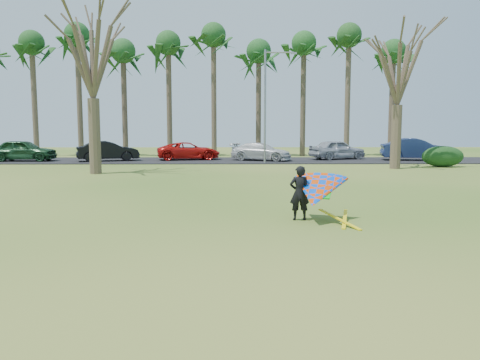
{
  "coord_description": "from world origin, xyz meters",
  "views": [
    {
      "loc": [
        -0.16,
        -11.37,
        2.62
      ],
      "look_at": [
        0.0,
        2.0,
        1.1
      ],
      "focal_mm": 35.0,
      "sensor_mm": 36.0,
      "label": 1
    }
  ],
  "objects_px": {
    "car_3": "(261,152)",
    "bare_tree_left": "(92,48)",
    "bare_tree_right": "(399,63)",
    "car_5": "(416,149)",
    "car_0": "(23,150)",
    "kite_flyer": "(316,192)",
    "streetlight": "(267,101)",
    "car_1": "(108,151)",
    "car_2": "(189,151)",
    "car_4": "(337,149)"
  },
  "relations": [
    {
      "from": "streetlight",
      "to": "car_1",
      "type": "relative_size",
      "value": 1.75
    },
    {
      "from": "car_3",
      "to": "kite_flyer",
      "type": "relative_size",
      "value": 1.96
    },
    {
      "from": "bare_tree_right",
      "to": "car_5",
      "type": "xyz_separation_m",
      "value": [
        3.87,
        6.67,
        -5.66
      ]
    },
    {
      "from": "car_3",
      "to": "bare_tree_left",
      "type": "bearing_deg",
      "value": 155.68
    },
    {
      "from": "car_4",
      "to": "streetlight",
      "type": "bearing_deg",
      "value": 102.87
    },
    {
      "from": "bare_tree_left",
      "to": "kite_flyer",
      "type": "bearing_deg",
      "value": -53.44
    },
    {
      "from": "car_4",
      "to": "kite_flyer",
      "type": "distance_m",
      "value": 25.26
    },
    {
      "from": "car_3",
      "to": "car_5",
      "type": "height_order",
      "value": "car_5"
    },
    {
      "from": "car_3",
      "to": "kite_flyer",
      "type": "distance_m",
      "value": 23.2
    },
    {
      "from": "car_0",
      "to": "car_3",
      "type": "distance_m",
      "value": 18.03
    },
    {
      "from": "streetlight",
      "to": "kite_flyer",
      "type": "distance_m",
      "value": 20.92
    },
    {
      "from": "car_0",
      "to": "car_3",
      "type": "bearing_deg",
      "value": -89.33
    },
    {
      "from": "streetlight",
      "to": "car_4",
      "type": "distance_m",
      "value": 7.97
    },
    {
      "from": "streetlight",
      "to": "car_1",
      "type": "height_order",
      "value": "streetlight"
    },
    {
      "from": "bare_tree_left",
      "to": "car_4",
      "type": "xyz_separation_m",
      "value": [
        16.06,
        10.95,
        -6.08
      ]
    },
    {
      "from": "car_2",
      "to": "car_4",
      "type": "xyz_separation_m",
      "value": [
        11.84,
        0.39,
        0.09
      ]
    },
    {
      "from": "streetlight",
      "to": "car_0",
      "type": "bearing_deg",
      "value": 173.21
    },
    {
      "from": "car_1",
      "to": "car_5",
      "type": "distance_m",
      "value": 23.66
    },
    {
      "from": "bare_tree_left",
      "to": "car_4",
      "type": "bearing_deg",
      "value": 34.28
    },
    {
      "from": "bare_tree_right",
      "to": "streetlight",
      "type": "height_order",
      "value": "bare_tree_right"
    },
    {
      "from": "car_0",
      "to": "kite_flyer",
      "type": "xyz_separation_m",
      "value": [
        18.22,
        -22.78,
        -0.03
      ]
    },
    {
      "from": "car_0",
      "to": "kite_flyer",
      "type": "distance_m",
      "value": 29.17
    },
    {
      "from": "streetlight",
      "to": "car_2",
      "type": "relative_size",
      "value": 1.62
    },
    {
      "from": "car_1",
      "to": "bare_tree_left",
      "type": "bearing_deg",
      "value": 170.47
    },
    {
      "from": "car_2",
      "to": "car_0",
      "type": "bearing_deg",
      "value": 84.02
    },
    {
      "from": "bare_tree_right",
      "to": "car_3",
      "type": "height_order",
      "value": "bare_tree_right"
    },
    {
      "from": "car_1",
      "to": "car_0",
      "type": "bearing_deg",
      "value": 69.9
    },
    {
      "from": "streetlight",
      "to": "car_1",
      "type": "xyz_separation_m",
      "value": [
        -11.94,
        2.22,
        -3.65
      ]
    },
    {
      "from": "kite_flyer",
      "to": "bare_tree_right",
      "type": "bearing_deg",
      "value": 64.51
    },
    {
      "from": "bare_tree_right",
      "to": "car_2",
      "type": "relative_size",
      "value": 1.87
    },
    {
      "from": "streetlight",
      "to": "car_3",
      "type": "xyz_separation_m",
      "value": [
        -0.27,
        2.6,
        -3.73
      ]
    },
    {
      "from": "streetlight",
      "to": "car_4",
      "type": "xyz_separation_m",
      "value": [
        5.9,
        3.95,
        -3.63
      ]
    },
    {
      "from": "car_0",
      "to": "car_2",
      "type": "xyz_separation_m",
      "value": [
        12.36,
        1.38,
        -0.12
      ]
    },
    {
      "from": "streetlight",
      "to": "car_5",
      "type": "distance_m",
      "value": 12.53
    },
    {
      "from": "streetlight",
      "to": "bare_tree_right",
      "type": "bearing_deg",
      "value": -27.03
    },
    {
      "from": "bare_tree_left",
      "to": "car_2",
      "type": "bearing_deg",
      "value": 68.2
    },
    {
      "from": "bare_tree_right",
      "to": "car_1",
      "type": "distance_m",
      "value": 21.52
    },
    {
      "from": "bare_tree_right",
      "to": "car_2",
      "type": "bearing_deg",
      "value": 151.26
    },
    {
      "from": "car_3",
      "to": "car_4",
      "type": "xyz_separation_m",
      "value": [
        6.17,
        1.35,
        0.1
      ]
    },
    {
      "from": "bare_tree_right",
      "to": "car_1",
      "type": "xyz_separation_m",
      "value": [
        -19.78,
        6.22,
        -5.75
      ]
    },
    {
      "from": "kite_flyer",
      "to": "car_5",
      "type": "bearing_deg",
      "value": 63.14
    },
    {
      "from": "car_1",
      "to": "kite_flyer",
      "type": "bearing_deg",
      "value": -172.99
    },
    {
      "from": "car_0",
      "to": "car_4",
      "type": "bearing_deg",
      "value": -86.48
    },
    {
      "from": "bare_tree_left",
      "to": "car_2",
      "type": "xyz_separation_m",
      "value": [
        4.22,
        10.56,
        -6.17
      ]
    },
    {
      "from": "bare_tree_left",
      "to": "streetlight",
      "type": "relative_size",
      "value": 1.21
    },
    {
      "from": "car_4",
      "to": "car_1",
      "type": "bearing_deg",
      "value": 74.63
    },
    {
      "from": "kite_flyer",
      "to": "car_0",
      "type": "bearing_deg",
      "value": 128.66
    },
    {
      "from": "bare_tree_right",
      "to": "car_0",
      "type": "relative_size",
      "value": 1.94
    },
    {
      "from": "car_4",
      "to": "kite_flyer",
      "type": "height_order",
      "value": "kite_flyer"
    },
    {
      "from": "bare_tree_right",
      "to": "car_3",
      "type": "relative_size",
      "value": 1.97
    }
  ]
}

